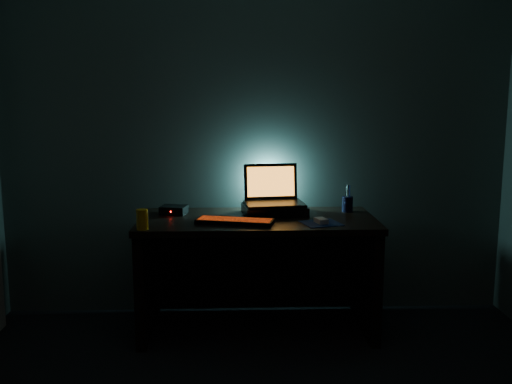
% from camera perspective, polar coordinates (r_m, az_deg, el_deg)
% --- Properties ---
extents(room, '(3.50, 4.00, 2.50)m').
position_cam_1_polar(room, '(1.95, 1.93, 1.72)').
color(room, black).
rests_on(room, ground).
extents(desk, '(1.50, 0.70, 0.75)m').
position_cam_1_polar(desk, '(3.74, 0.11, -6.29)').
color(desk, black).
rests_on(desk, ground).
extents(riser, '(0.43, 0.35, 0.06)m').
position_cam_1_polar(riser, '(3.74, 1.84, -1.76)').
color(riser, black).
rests_on(riser, desk).
extents(laptop, '(0.41, 0.33, 0.26)m').
position_cam_1_polar(laptop, '(3.77, 1.70, -0.27)').
color(laptop, black).
rests_on(laptop, riser).
extents(keyboard, '(0.49, 0.26, 0.03)m').
position_cam_1_polar(keyboard, '(3.47, -2.13, -2.94)').
color(keyboard, black).
rests_on(keyboard, desk).
extents(mousepad, '(0.27, 0.25, 0.00)m').
position_cam_1_polar(mousepad, '(3.49, 6.52, -3.12)').
color(mousepad, '#0B2053').
rests_on(mousepad, desk).
extents(mouse, '(0.08, 0.11, 0.03)m').
position_cam_1_polar(mouse, '(3.49, 6.53, -2.86)').
color(mouse, '#A1A1A6').
rests_on(mouse, mousepad).
extents(pen_cup, '(0.09, 0.09, 0.10)m').
position_cam_1_polar(pen_cup, '(3.86, 9.13, -1.21)').
color(pen_cup, black).
rests_on(pen_cup, desk).
extents(juice_glass, '(0.07, 0.07, 0.12)m').
position_cam_1_polar(juice_glass, '(3.37, -11.31, -2.70)').
color(juice_glass, orange).
rests_on(juice_glass, desk).
extents(router, '(0.19, 0.16, 0.05)m').
position_cam_1_polar(router, '(3.78, -8.23, -1.79)').
color(router, black).
rests_on(router, desk).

